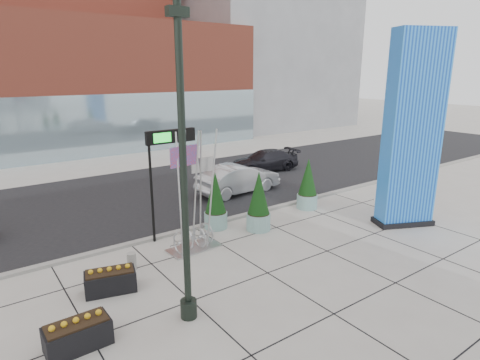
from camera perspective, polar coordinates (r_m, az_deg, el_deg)
ground at (r=14.48m, az=-1.77°, el=-12.65°), size 160.00×160.00×0.00m
street_asphalt at (r=22.85m, az=-15.96°, el=-2.59°), size 80.00×12.00×0.02m
curb_edge at (r=17.61m, az=-9.14°, el=-7.38°), size 80.00×0.30×0.12m
tower_podium at (r=38.53m, az=-24.13°, el=12.04°), size 34.00×10.00×11.00m
tower_glass_front at (r=34.10m, az=-21.85°, el=6.94°), size 34.00×0.60×5.00m
building_grey_parking at (r=54.04m, az=2.18°, el=17.57°), size 20.00×18.00×18.00m
blue_pylon at (r=18.97m, az=23.27°, el=5.92°), size 2.79×2.10×8.50m
lamp_post at (r=10.62m, az=-7.89°, el=-2.90°), size 0.53×0.47×8.53m
public_art_sculpture at (r=15.68m, az=-6.65°, el=-5.55°), size 2.13×1.17×4.70m
concrete_bollard at (r=14.86m, az=-15.13°, el=-11.11°), size 0.32×0.32×0.62m
overhead_street_sign at (r=16.23m, az=-10.30°, el=4.76°), size 2.14×0.27×4.53m
round_planter_east at (r=20.49m, az=9.60°, el=-0.69°), size 1.04×1.04×2.60m
round_planter_mid at (r=17.45m, az=2.67°, el=-3.20°), size 1.06×1.06×2.66m
round_planter_west at (r=17.70m, az=-3.50°, el=-3.09°), size 1.03×1.03×2.57m
box_planter_north at (r=13.68m, az=-17.96°, el=-13.37°), size 1.69×1.14×0.85m
box_planter_south at (r=11.52m, az=-22.10°, el=-19.60°), size 1.59×0.82×0.86m
car_silver_mid at (r=22.87m, az=-0.23°, el=0.16°), size 5.11×2.03×1.65m
car_dark_east at (r=28.09m, az=3.47°, el=2.74°), size 5.20×2.81×1.43m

